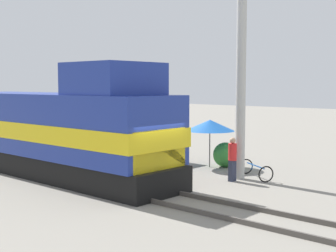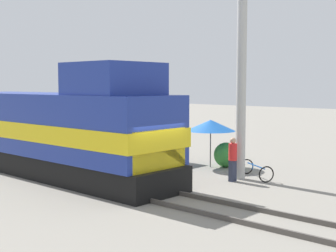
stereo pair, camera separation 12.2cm
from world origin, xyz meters
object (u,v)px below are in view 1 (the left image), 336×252
at_px(locomotive, 59,131).
at_px(person_bystander, 232,157).
at_px(billboard_sign, 147,112).
at_px(bicycle, 255,170).
at_px(vendor_umbrella, 210,125).
at_px(utility_pole, 241,73).

relative_size(locomotive, person_bystander, 7.36).
height_order(billboard_sign, bicycle, billboard_sign).
height_order(vendor_umbrella, billboard_sign, billboard_sign).
bearing_deg(vendor_umbrella, billboard_sign, 99.21).
bearing_deg(bicycle, billboard_sign, -59.84).
bearing_deg(billboard_sign, bicycle, -92.06).
height_order(locomotive, utility_pole, utility_pole).
distance_m(locomotive, utility_pole, 7.93).
relative_size(locomotive, vendor_umbrella, 5.63).
bearing_deg(person_bystander, billboard_sign, 77.03).
bearing_deg(utility_pole, billboard_sign, 82.53).
relative_size(utility_pole, person_bystander, 4.84).
xyz_separation_m(locomotive, person_bystander, (3.93, -6.08, -0.95)).
bearing_deg(vendor_umbrella, locomotive, 149.68).
distance_m(billboard_sign, bicycle, 6.85).
relative_size(locomotive, billboard_sign, 3.81).
height_order(locomotive, billboard_sign, locomotive).
bearing_deg(locomotive, bicycle, -51.48).
bearing_deg(utility_pole, locomotive, 127.05).
height_order(billboard_sign, person_bystander, billboard_sign).
xyz_separation_m(vendor_umbrella, bicycle, (-0.81, -2.96, -1.62)).
bearing_deg(bicycle, vendor_umbrella, -73.06).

